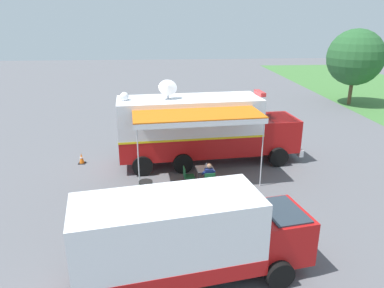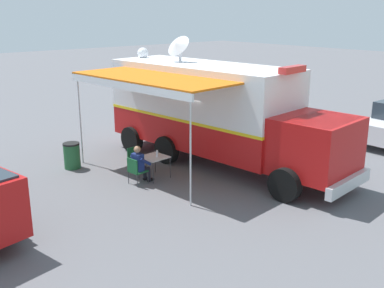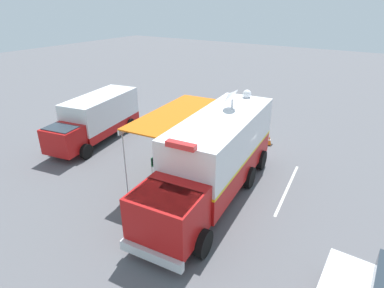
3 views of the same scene
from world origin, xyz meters
name	(u,v)px [view 2 (image 2 of 3)]	position (x,y,z in m)	size (l,w,h in m)	color
ground_plane	(201,158)	(0.00, 0.00, 0.00)	(100.00, 100.00, 0.00)	#5B5B60
lot_stripe	(227,137)	(-2.81, -1.46, 0.00)	(0.12, 4.80, 0.01)	silver
command_truck	(216,110)	(-0.03, 0.75, 1.94)	(5.54, 9.67, 4.53)	#B71414
folding_table	(154,158)	(2.54, 0.54, 0.67)	(0.87, 0.87, 0.73)	silver
water_bottle	(157,154)	(2.46, 0.61, 0.83)	(0.07, 0.07, 0.22)	silver
folding_chair_at_table	(136,169)	(3.34, 0.64, 0.51)	(0.52, 0.52, 0.87)	#19562D
folding_chair_beside_table	(135,158)	(2.70, -0.31, 0.51)	(0.52, 0.52, 0.87)	#19562D
seated_responder	(140,164)	(3.15, 0.63, 0.65)	(0.69, 0.59, 1.25)	navy
trash_bin	(72,156)	(4.14, -2.12, 0.46)	(0.57, 0.57, 0.91)	#235B33
traffic_cone	(125,123)	(-0.34, -5.70, 0.28)	(0.36, 0.36, 0.58)	black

